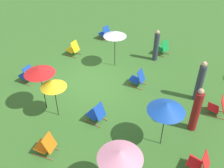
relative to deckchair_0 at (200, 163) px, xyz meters
The scene contains 18 objects.
ground_plane 5.93m from the deckchair_0, 106.42° to the right, with size 40.00×40.00×0.00m, color #386B28.
deckchair_0 is the anchor object (origin of this frame).
deckchair_1 2.98m from the deckchair_0, behind, with size 0.62×0.84×0.83m.
deckchair_2 7.43m from the deckchair_0, 145.47° to the right, with size 0.64×0.85×0.83m.
deckchair_3 4.92m from the deckchair_0, 63.11° to the right, with size 0.67×0.86×0.83m.
deckchair_4 3.95m from the deckchair_0, 89.03° to the right, with size 0.50×0.77×0.83m.
deckchair_8 4.78m from the deckchair_0, 126.35° to the right, with size 0.55×0.81×0.83m.
deckchair_9 9.83m from the deckchair_0, 126.42° to the right, with size 0.55×0.80×0.83m.
deckchair_10 8.76m from the deckchair_0, 111.71° to the right, with size 0.55×0.80×0.83m.
deckchair_11 8.19m from the deckchair_0, 91.06° to the right, with size 0.53×0.80×0.83m.
umbrella_0 2.88m from the deckchair_0, 39.92° to the right, with size 1.22×1.22×1.77m.
umbrella_1 1.99m from the deckchair_0, 102.57° to the right, with size 1.21×1.21×1.85m.
umbrella_2 6.89m from the deckchair_0, 122.64° to the right, with size 1.12×1.12×1.89m.
umbrella_3 6.33m from the deckchair_0, 84.08° to the right, with size 1.16×1.16×1.91m.
umbrella_4 5.59m from the deckchair_0, 82.89° to the right, with size 0.97×0.97×1.69m.
person_0 3.70m from the deckchair_0, 159.03° to the right, with size 0.40×0.40×1.85m.
person_1 6.86m from the deckchair_0, 141.40° to the right, with size 0.31×0.31×1.68m.
person_2 1.92m from the deckchair_0, 153.36° to the right, with size 0.42×0.42×1.85m.
Camera 1 is at (7.12, 6.19, 6.90)m, focal length 40.32 mm.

